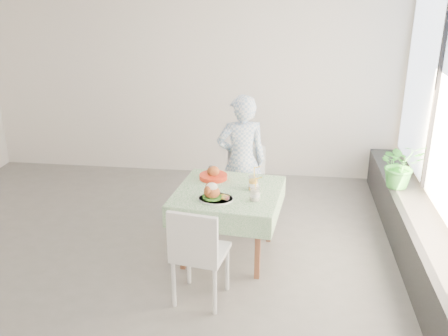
# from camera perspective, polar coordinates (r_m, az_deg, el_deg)

# --- Properties ---
(floor) EXTENTS (6.00, 6.00, 0.00)m
(floor) POSITION_cam_1_polar(r_m,az_deg,el_deg) (5.48, -8.58, -9.67)
(floor) COLOR #5E5C59
(floor) RESTS_ON ground
(wall_back) EXTENTS (6.00, 0.02, 2.80)m
(wall_back) POSITION_cam_1_polar(r_m,az_deg,el_deg) (7.29, -3.87, 10.02)
(wall_back) COLOR white
(wall_back) RESTS_ON ground
(wall_front) EXTENTS (6.00, 0.02, 2.80)m
(wall_front) POSITION_cam_1_polar(r_m,az_deg,el_deg) (2.81, -24.02, -10.10)
(wall_front) COLOR white
(wall_front) RESTS_ON ground
(window_ledge) EXTENTS (0.40, 4.80, 0.50)m
(window_ledge) POSITION_cam_1_polar(r_m,az_deg,el_deg) (5.36, 21.83, -8.74)
(window_ledge) COLOR black
(window_ledge) RESTS_ON ground
(cafe_table) EXTENTS (1.14, 1.14, 0.74)m
(cafe_table) POSITION_cam_1_polar(r_m,az_deg,el_deg) (5.20, 0.48, -5.41)
(cafe_table) COLOR brown
(cafe_table) RESTS_ON ground
(chair_far) EXTENTS (0.46, 0.46, 0.93)m
(chair_far) POSITION_cam_1_polar(r_m,az_deg,el_deg) (5.92, 2.28, -3.89)
(chair_far) COLOR white
(chair_far) RESTS_ON ground
(chair_near) EXTENTS (0.51, 0.51, 0.95)m
(chair_near) POSITION_cam_1_polar(r_m,az_deg,el_deg) (4.60, -2.71, -11.70)
(chair_near) COLOR white
(chair_near) RESTS_ON ground
(diner) EXTENTS (0.65, 0.51, 1.57)m
(diner) POSITION_cam_1_polar(r_m,az_deg,el_deg) (5.76, 2.01, 0.77)
(diner) COLOR #7FA2CB
(diner) RESTS_ON ground
(main_dish) EXTENTS (0.34, 0.34, 0.18)m
(main_dish) POSITION_cam_1_polar(r_m,az_deg,el_deg) (4.85, -1.17, -3.03)
(main_dish) COLOR white
(main_dish) RESTS_ON cafe_table
(juice_cup_orange) EXTENTS (0.11, 0.11, 0.30)m
(juice_cup_orange) POSITION_cam_1_polar(r_m,az_deg,el_deg) (5.08, 3.37, -1.78)
(juice_cup_orange) COLOR white
(juice_cup_orange) RESTS_ON cafe_table
(juice_cup_lemonade) EXTENTS (0.10, 0.10, 0.28)m
(juice_cup_lemonade) POSITION_cam_1_polar(r_m,az_deg,el_deg) (4.84, 3.55, -2.99)
(juice_cup_lemonade) COLOR white
(juice_cup_lemonade) RESTS_ON cafe_table
(second_dish) EXTENTS (0.30, 0.30, 0.14)m
(second_dish) POSITION_cam_1_polar(r_m,az_deg,el_deg) (5.36, -1.23, -0.81)
(second_dish) COLOR red
(second_dish) RESTS_ON cafe_table
(potted_plant) EXTENTS (0.54, 0.48, 0.54)m
(potted_plant) POSITION_cam_1_polar(r_m,az_deg,el_deg) (6.04, 19.55, 0.35)
(potted_plant) COLOR #33842C
(potted_plant) RESTS_ON window_ledge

